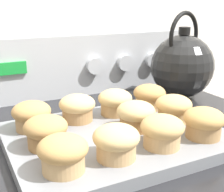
# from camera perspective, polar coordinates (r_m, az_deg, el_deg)

# --- Properties ---
(control_panel) EXTENTS (0.73, 0.07, 0.17)m
(control_panel) POSITION_cam_1_polar(r_m,az_deg,el_deg) (0.89, -8.01, 5.51)
(control_panel) COLOR #B7BABF
(control_panel) RESTS_ON stove_range
(muffin_pan) EXTENTS (0.40, 0.31, 0.02)m
(muffin_pan) POSITION_cam_1_polar(r_m,az_deg,el_deg) (0.60, 0.66, -7.63)
(muffin_pan) COLOR slate
(muffin_pan) RESTS_ON stove_range
(muffin_r0_c0) EXTENTS (0.07, 0.07, 0.06)m
(muffin_r0_c0) POSITION_cam_1_polar(r_m,az_deg,el_deg) (0.46, -8.95, -10.25)
(muffin_r0_c0) COLOR tan
(muffin_r0_c0) RESTS_ON muffin_pan
(muffin_r0_c1) EXTENTS (0.07, 0.07, 0.06)m
(muffin_r0_c1) POSITION_cam_1_polar(r_m,az_deg,el_deg) (0.49, 0.78, -8.29)
(muffin_r0_c1) COLOR tan
(muffin_r0_c1) RESTS_ON muffin_pan
(muffin_r0_c2) EXTENTS (0.07, 0.07, 0.06)m
(muffin_r0_c2) POSITION_cam_1_polar(r_m,az_deg,el_deg) (0.54, 9.16, -6.29)
(muffin_r0_c2) COLOR tan
(muffin_r0_c2) RESTS_ON muffin_pan
(muffin_r0_c3) EXTENTS (0.07, 0.07, 0.06)m
(muffin_r0_c3) POSITION_cam_1_polar(r_m,az_deg,el_deg) (0.59, 16.45, -4.62)
(muffin_r0_c3) COLOR #A37A4C
(muffin_r0_c3) RESTS_ON muffin_pan
(muffin_r1_c0) EXTENTS (0.07, 0.07, 0.06)m
(muffin_r1_c0) POSITION_cam_1_polar(r_m,az_deg,el_deg) (0.54, -12.00, -6.29)
(muffin_r1_c0) COLOR olive
(muffin_r1_c0) RESTS_ON muffin_pan
(muffin_r1_c2) EXTENTS (0.07, 0.07, 0.06)m
(muffin_r1_c2) POSITION_cam_1_polar(r_m,az_deg,el_deg) (0.60, 4.40, -3.46)
(muffin_r1_c2) COLOR olive
(muffin_r1_c2) RESTS_ON muffin_pan
(muffin_r1_c3) EXTENTS (0.07, 0.07, 0.06)m
(muffin_r1_c3) POSITION_cam_1_polar(r_m,az_deg,el_deg) (0.65, 11.18, -2.13)
(muffin_r1_c3) COLOR tan
(muffin_r1_c3) RESTS_ON muffin_pan
(muffin_r2_c0) EXTENTS (0.07, 0.07, 0.06)m
(muffin_r2_c0) POSITION_cam_1_polar(r_m,az_deg,el_deg) (0.62, -14.48, -3.40)
(muffin_r2_c0) COLOR #A37A4C
(muffin_r2_c0) RESTS_ON muffin_pan
(muffin_r2_c1) EXTENTS (0.07, 0.07, 0.06)m
(muffin_r2_c1) POSITION_cam_1_polar(r_m,az_deg,el_deg) (0.65, -6.37, -2.09)
(muffin_r2_c1) COLOR #A37A4C
(muffin_r2_c1) RESTS_ON muffin_pan
(muffin_r2_c2) EXTENTS (0.07, 0.07, 0.06)m
(muffin_r2_c2) POSITION_cam_1_polar(r_m,az_deg,el_deg) (0.68, 0.56, -1.02)
(muffin_r2_c2) COLOR tan
(muffin_r2_c2) RESTS_ON muffin_pan
(muffin_r2_c3) EXTENTS (0.07, 0.07, 0.06)m
(muffin_r2_c3) POSITION_cam_1_polar(r_m,az_deg,el_deg) (0.72, 6.84, 0.00)
(muffin_r2_c3) COLOR #A37A4C
(muffin_r2_c3) RESTS_ON muffin_pan
(tea_kettle) EXTENTS (0.20, 0.17, 0.24)m
(tea_kettle) POSITION_cam_1_polar(r_m,az_deg,el_deg) (0.89, 12.75, 5.54)
(tea_kettle) COLOR black
(tea_kettle) RESTS_ON stove_range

